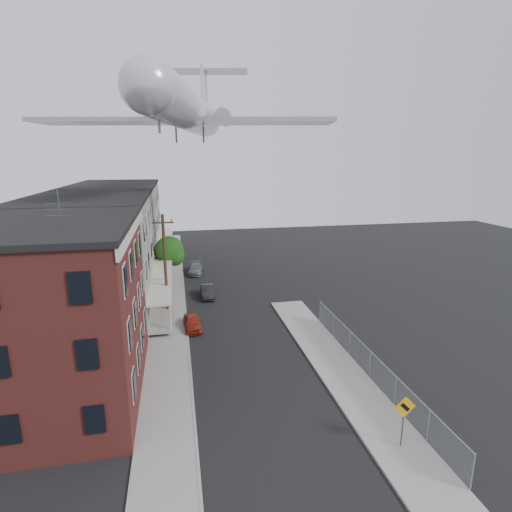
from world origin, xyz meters
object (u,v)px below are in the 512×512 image
Objects in this scene: warning_sign at (404,414)px; car_far at (195,269)px; street_tree at (171,252)px; car_near at (192,322)px; car_mid at (207,291)px; airplane at (188,111)px; utility_pole at (165,265)px.

warning_sign is 32.86m from car_far.
street_tree reaches higher than car_far.
car_mid reaches higher than car_near.
airplane reaches higher than car_far.
street_tree is at bearing 88.11° from utility_pole.
car_near is 0.94× the size of car_mid.
warning_sign is 30.96m from street_tree.
airplane reaches higher than warning_sign.
warning_sign is 0.71× the size of car_far.
warning_sign is 0.54× the size of street_tree.
warning_sign reaches higher than car_near.
warning_sign is 24.44m from car_mid.
car_far is (2.75, 2.87, -2.88)m from street_tree.
airplane is at bearing 108.77° from car_mid.
utility_pole reaches higher than car_far.
airplane is at bearing 82.19° from car_near.
utility_pole is 2.27× the size of car_far.
warning_sign is 0.80× the size of car_mid.
airplane reaches higher than car_near.
utility_pole is (-11.20, 19.03, 2.79)m from warning_sign.
utility_pole is 15.40m from airplane.
warning_sign is 22.25m from utility_pole.
car_mid is 8.59m from car_far.
utility_pole reaches higher than car_near.
car_near is at bearing -57.98° from utility_pole.
street_tree is 1.58× the size of car_near.
car_far is at bearing 82.35° from car_near.
street_tree is 14.91m from airplane.
car_far is at bearing 94.80° from car_mid.
car_near is 7.64m from car_mid.
car_far is (-8.12, 31.82, -1.31)m from warning_sign.
warning_sign is 0.85× the size of car_near.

